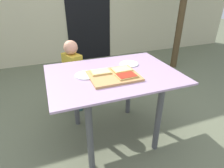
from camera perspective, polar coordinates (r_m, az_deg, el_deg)
The scene contains 10 objects.
ground_plane at distance 2.09m, azimuth 0.30°, elevation -15.02°, with size 16.00×16.00×0.00m, color #646951.
house_door at distance 4.02m, azimuth -7.23°, elevation 21.35°, with size 0.90×0.02×2.00m, color black.
dining_table at distance 1.75m, azimuth 0.34°, elevation -0.51°, with size 1.16×0.85×0.72m.
cutting_board at distance 1.62m, azimuth 0.54°, elevation 2.53°, with size 0.42×0.34×0.02m, color tan.
pizza_slice_far_left at distance 1.65m, azimuth -3.47°, elevation 3.71°, with size 0.17×0.13×0.02m.
pizza_slice_near_right at distance 1.58m, azimuth 4.44°, elevation 2.57°, with size 0.18×0.13×0.02m.
pizza_slice_far_right at distance 1.70m, azimuth 2.95°, elevation 4.44°, with size 0.18×0.13×0.02m.
plate_white_right at distance 1.90m, azimuth 5.20°, elevation 6.13°, with size 0.19×0.19×0.01m, color white.
plate_white_left at distance 1.66m, azimuth -8.02°, elevation 2.69°, with size 0.19×0.19×0.01m, color white.
child_left at distance 2.30m, azimuth -11.70°, elevation 3.46°, with size 0.22×0.28×0.89m.
Camera 1 is at (-0.55, -1.44, 1.41)m, focal length 30.08 mm.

